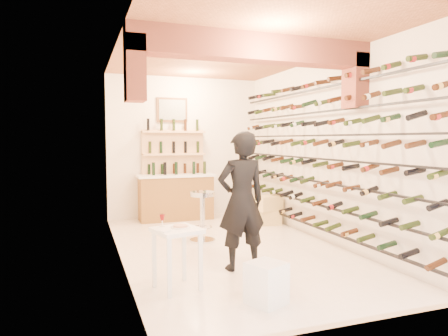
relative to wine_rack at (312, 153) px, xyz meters
name	(u,v)px	position (x,y,z in m)	size (l,w,h in m)	color
ground	(230,248)	(-1.53, 0.00, -1.55)	(6.00, 6.00, 0.00)	white
room_shell	(236,109)	(-1.53, -0.26, 0.70)	(3.52, 6.02, 3.21)	silver
wine_rack	(312,153)	(0.00, 0.00, 0.00)	(0.32, 5.70, 2.56)	black
back_counter	(176,196)	(-1.83, 2.65, -1.02)	(1.70, 0.62, 1.29)	olive
back_shelving	(173,167)	(-1.83, 2.89, -0.38)	(1.40, 0.31, 2.73)	#DEAF7C
tasting_table	(177,239)	(-2.76, -1.50, -0.95)	(0.61, 0.61, 0.88)	white
white_stool	(266,283)	(-1.95, -2.26, -1.32)	(0.36, 0.36, 0.45)	white
person	(241,201)	(-1.76, -1.07, -0.60)	(0.69, 0.45, 1.89)	black
chrome_barstool	(202,213)	(-1.83, 0.59, -1.04)	(0.45, 0.45, 0.88)	silver
crate_lower	(268,217)	(-0.13, 1.48, -1.40)	(0.50, 0.35, 0.30)	#D6BB75
crate_upper	(268,203)	(-0.13, 1.48, -1.10)	(0.53, 0.36, 0.31)	#D6BB75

